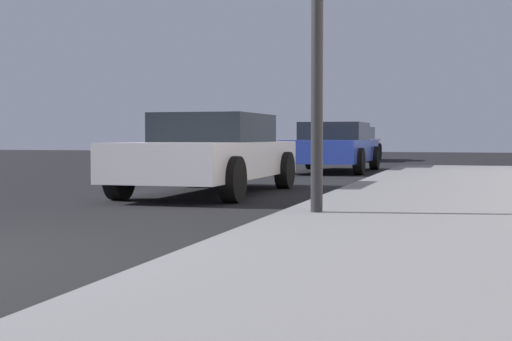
{
  "coord_description": "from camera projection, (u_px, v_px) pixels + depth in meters",
  "views": [
    {
      "loc": [
        3.88,
        -4.32,
        0.91
      ],
      "look_at": [
        2.21,
        1.43,
        0.63
      ],
      "focal_mm": 52.71,
      "sensor_mm": 36.0,
      "label": 1
    }
  ],
  "objects": [
    {
      "name": "sidewalk",
      "position": [
        494.0,
        287.0,
        4.15
      ],
      "size": [
        4.0,
        32.0,
        0.15
      ],
      "primitive_type": "cube",
      "color": "#5B5B60",
      "rests_on": "ground_plane"
    },
    {
      "name": "car_white",
      "position": [
        351.0,
        143.0,
        28.34
      ],
      "size": [
        1.98,
        4.14,
        1.43
      ],
      "rotation": [
        0.0,
        0.0,
        3.14
      ],
      "color": "white",
      "rests_on": "ground_plane"
    },
    {
      "name": "car_blue",
      "position": [
        333.0,
        147.0,
        19.32
      ],
      "size": [
        1.99,
        4.52,
        1.27
      ],
      "rotation": [
        0.0,
        0.0,
        3.14
      ],
      "color": "#233899",
      "rests_on": "ground_plane"
    },
    {
      "name": "car_silver",
      "position": [
        211.0,
        153.0,
        11.91
      ],
      "size": [
        1.92,
        4.59,
        1.27
      ],
      "rotation": [
        0.0,
        0.0,
        3.14
      ],
      "color": "#B7B7BF",
      "rests_on": "ground_plane"
    }
  ]
}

